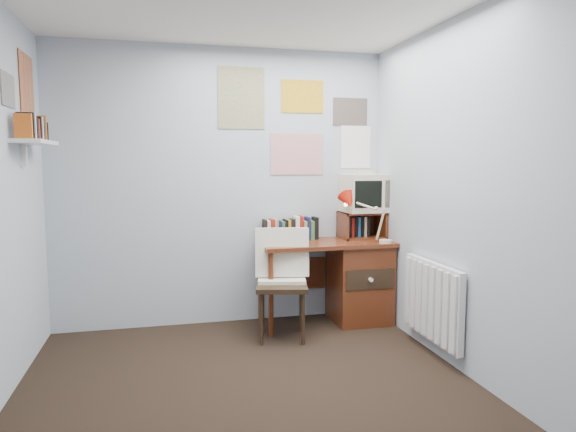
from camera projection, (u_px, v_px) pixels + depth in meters
name	position (u px, v px, depth m)	size (l,w,h in m)	color
ground	(258.00, 409.00, 3.09)	(3.50, 3.50, 0.00)	black
back_wall	(222.00, 187.00, 4.65)	(3.00, 0.02, 2.50)	#A8B3C0
right_wall	(485.00, 198.00, 3.31)	(0.02, 3.50, 2.50)	#A8B3C0
desk	(353.00, 278.00, 4.75)	(1.20, 0.55, 0.76)	#632C16
desk_chair	(282.00, 286.00, 4.28)	(0.46, 0.44, 0.89)	black
desk_lamp	(386.00, 220.00, 4.53)	(0.29, 0.25, 0.41)	red
tv_riser	(362.00, 225.00, 4.84)	(0.40, 0.30, 0.25)	#632C16
crt_tv	(364.00, 191.00, 4.83)	(0.41, 0.37, 0.38)	beige
book_row	(295.00, 228.00, 4.76)	(0.60, 0.14, 0.22)	#632C16
radiator	(432.00, 301.00, 3.92)	(0.09, 0.80, 0.60)	white
wall_shelf	(35.00, 142.00, 3.65)	(0.20, 0.62, 0.24)	white
posters_back	(297.00, 122.00, 4.74)	(1.20, 0.01, 0.90)	white
posters_left	(18.00, 87.00, 3.59)	(0.01, 0.70, 0.60)	white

